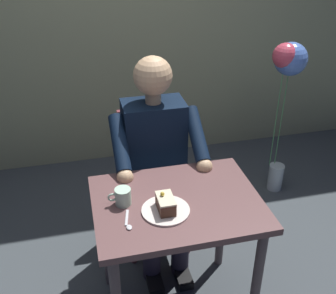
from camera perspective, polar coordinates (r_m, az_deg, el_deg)
name	(u,v)px	position (r m, az deg, el deg)	size (l,w,h in m)	color
dining_table	(177,220)	(2.09, 1.25, -10.16)	(0.82, 0.62, 0.75)	brown
chair	(152,172)	(2.67, -2.28, -3.52)	(0.42, 0.42, 0.91)	brown
seated_person	(157,162)	(2.43, -1.57, -2.05)	(0.53, 0.58, 1.31)	black
dessert_plate	(166,210)	(1.94, -0.33, -8.85)	(0.23, 0.23, 0.01)	silver
cake_slice	(166,203)	(1.92, -0.34, -7.90)	(0.08, 0.13, 0.09)	#4C2C1E
coffee_cup	(123,196)	(1.98, -6.37, -6.86)	(0.11, 0.08, 0.08)	#B3DBBB
dessert_spoon	(128,223)	(1.89, -5.60, -10.51)	(0.03, 0.14, 0.01)	silver
balloon_display	(287,77)	(3.08, 16.28, 9.32)	(0.26, 0.24, 1.20)	#B2C1C6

